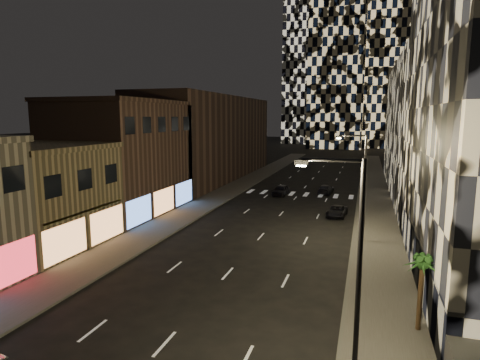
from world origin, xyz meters
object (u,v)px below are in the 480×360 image
Objects in this scene: streetlight_far at (361,180)px; car_dark_oncoming at (326,189)px; car_dark_rightlane at (337,211)px; palm_tree at (422,268)px; streetlight_near at (353,262)px; car_dark_midlane at (281,190)px.

car_dark_oncoming is (-4.85, 21.52, -4.74)m from streetlight_far.
palm_tree is at bearing -71.16° from car_dark_rightlane.
streetlight_near is 29.04m from car_dark_rightlane.
palm_tree is (8.00, -35.76, 2.73)m from car_dark_oncoming.
car_dark_rightlane is (8.20, -9.97, -0.13)m from car_dark_midlane.
palm_tree reaches higher than car_dark_midlane.
car_dark_midlane is at bearing 134.58° from car_dark_rightlane.
streetlight_near reaches higher than palm_tree.
palm_tree reaches higher than car_dark_oncoming.
car_dark_rightlane is (-2.42, 28.54, -4.79)m from streetlight_near.
car_dark_rightlane is at bearing 105.80° from streetlight_far.
car_dark_midlane is (-10.62, 18.51, -4.66)m from streetlight_far.
streetlight_near is 2.21× the size of car_dark_midlane.
streetlight_near is 2.33× the size of palm_tree.
streetlight_near is 20.00m from streetlight_far.
car_dark_oncoming is 1.09× the size of palm_tree.
car_dark_midlane reaches higher than car_dark_oncoming.
streetlight_near reaches higher than car_dark_midlane.
car_dark_oncoming is (5.77, 3.02, -0.08)m from car_dark_midlane.
streetlight_near is 42.08m from car_dark_oncoming.
streetlight_far is 10.09m from car_dark_rightlane.
car_dark_midlane is at bearing 33.39° from car_dark_oncoming.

